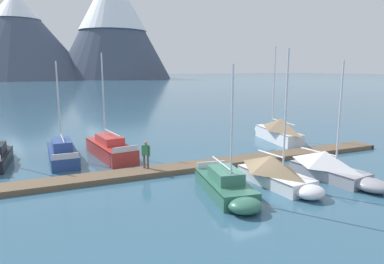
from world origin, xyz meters
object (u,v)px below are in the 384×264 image
(sailboat_mid_dock_starboard, at_px, (227,186))
(person_on_dock, at_px, (146,153))
(sailboat_far_berth, at_px, (277,172))
(sailboat_outer_slip, at_px, (333,167))
(sailboat_mid_dock_port, at_px, (108,147))
(sailboat_end_of_dock, at_px, (278,130))
(sailboat_second_berth, at_px, (62,151))

(sailboat_mid_dock_starboard, distance_m, person_on_dock, 6.13)
(sailboat_far_berth, height_order, sailboat_outer_slip, sailboat_far_berth)
(sailboat_mid_dock_port, relative_size, sailboat_end_of_dock, 0.90)
(person_on_dock, bearing_deg, sailboat_far_berth, -45.45)
(person_on_dock, bearing_deg, sailboat_outer_slip, -35.20)
(sailboat_mid_dock_port, distance_m, sailboat_outer_slip, 15.35)
(sailboat_second_berth, distance_m, sailboat_outer_slip, 17.97)
(sailboat_mid_dock_starboard, xyz_separation_m, sailboat_far_berth, (3.33, 0.09, 0.23))
(sailboat_far_berth, xyz_separation_m, person_on_dock, (-5.50, 5.59, 0.52))
(sailboat_second_berth, relative_size, sailboat_mid_dock_port, 0.95)
(sailboat_second_berth, bearing_deg, person_on_dock, -55.82)
(sailboat_second_berth, relative_size, person_on_dock, 4.20)
(sailboat_end_of_dock, relative_size, person_on_dock, 4.88)
(sailboat_outer_slip, bearing_deg, sailboat_mid_dock_port, 130.26)
(sailboat_mid_dock_starboard, bearing_deg, sailboat_second_berth, 118.12)
(sailboat_mid_dock_port, xyz_separation_m, sailboat_outer_slip, (9.92, -11.71, 0.09))
(sailboat_end_of_dock, bearing_deg, sailboat_outer_slip, -115.30)
(sailboat_far_berth, distance_m, sailboat_outer_slip, 3.60)
(sailboat_mid_dock_port, height_order, sailboat_mid_dock_starboard, sailboat_mid_dock_port)
(sailboat_mid_dock_starboard, bearing_deg, person_on_dock, 110.93)
(sailboat_second_berth, bearing_deg, sailboat_mid_dock_starboard, -61.88)
(sailboat_end_of_dock, bearing_deg, sailboat_mid_dock_starboard, -141.68)
(person_on_dock, bearing_deg, sailboat_mid_dock_port, 99.53)
(sailboat_outer_slip, bearing_deg, sailboat_end_of_dock, 64.70)
(sailboat_mid_dock_port, bearing_deg, sailboat_mid_dock_starboard, -74.44)
(sailboat_mid_dock_starboard, distance_m, sailboat_far_berth, 3.34)
(sailboat_outer_slip, xyz_separation_m, sailboat_end_of_dock, (4.60, 9.73, 0.28))
(sailboat_mid_dock_port, xyz_separation_m, sailboat_mid_dock_starboard, (3.07, -11.03, -0.13))
(sailboat_mid_dock_port, bearing_deg, sailboat_far_berth, -59.67)
(sailboat_end_of_dock, bearing_deg, sailboat_second_berth, 171.63)
(sailboat_end_of_dock, bearing_deg, sailboat_far_berth, -132.20)
(sailboat_second_berth, height_order, person_on_dock, sailboat_second_berth)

